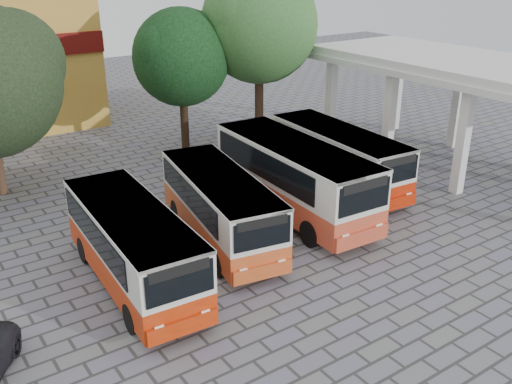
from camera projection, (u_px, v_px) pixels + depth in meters
ground at (358, 257)px, 20.35m from camera, size 90.00×90.00×0.00m
terminal_shelter at (467, 70)px, 26.97m from camera, size 6.80×15.80×5.40m
bus_far_left at (133, 243)px, 18.08m from camera, size 2.64×7.48×2.65m
bus_centre_left at (220, 204)px, 20.91m from camera, size 3.41×7.56×2.61m
bus_centre_right at (294, 174)px, 23.07m from camera, size 2.95×8.48×3.02m
bus_far_right at (338, 155)px, 25.75m from camera, size 2.81×7.73×2.73m
tree_middle at (182, 54)px, 29.23m from camera, size 5.28×5.03×7.58m
tree_right at (260, 20)px, 29.90m from camera, size 6.48×6.17×9.62m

